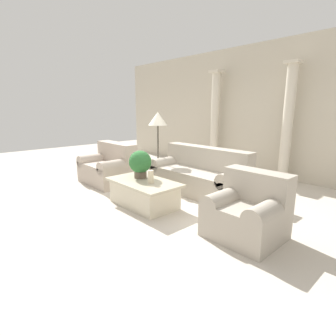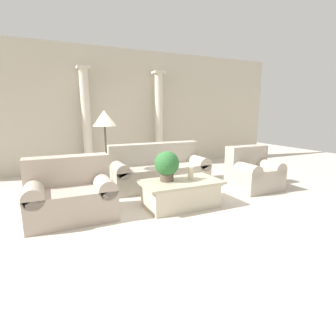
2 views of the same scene
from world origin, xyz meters
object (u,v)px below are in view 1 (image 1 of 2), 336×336
object	(u,v)px
sofa_long	(199,175)
potted_plant	(140,163)
armchair	(247,211)
floor_lamp	(158,121)
loveseat	(109,167)
coffee_table	(144,193)

from	to	relation	value
sofa_long	potted_plant	distance (m)	1.31
sofa_long	armchair	size ratio (longest dim) A/B	2.27
potted_plant	floor_lamp	size ratio (longest dim) A/B	0.31
floor_lamp	armchair	distance (m)	3.10
potted_plant	sofa_long	bearing A→B (deg)	73.51
potted_plant	armchair	xyz separation A→B (m)	(2.04, 0.21, -0.36)
armchair	loveseat	bearing A→B (deg)	-179.97
sofa_long	floor_lamp	world-z (taller)	floor_lamp
floor_lamp	potted_plant	bearing A→B (deg)	-54.62
sofa_long	potted_plant	xyz separation A→B (m)	(-0.36, -1.21, 0.36)
sofa_long	armchair	bearing A→B (deg)	-30.63
potted_plant	floor_lamp	bearing A→B (deg)	125.38
floor_lamp	coffee_table	bearing A→B (deg)	-50.13
sofa_long	floor_lamp	bearing A→B (deg)	-172.56
armchair	floor_lamp	bearing A→B (deg)	163.08
floor_lamp	loveseat	bearing A→B (deg)	-130.77
potted_plant	floor_lamp	distance (m)	1.47
sofa_long	loveseat	xyz separation A→B (m)	(-1.85, -1.00, 0.01)
loveseat	coffee_table	world-z (taller)	loveseat
loveseat	floor_lamp	size ratio (longest dim) A/B	0.78
loveseat	armchair	bearing A→B (deg)	0.03
coffee_table	potted_plant	xyz separation A→B (m)	(-0.21, 0.09, 0.49)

